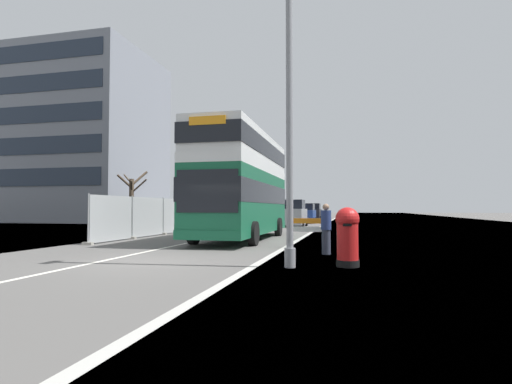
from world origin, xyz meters
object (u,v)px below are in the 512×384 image
Objects in this scene: double_decker_bus at (243,184)px; lamppost_foreground at (289,92)px; car_oncoming_near at (294,214)px; car_receding_far at (313,212)px; car_receding_mid at (305,214)px; red_pillar_postbox at (347,234)px; pedestrian_at_kerb at (326,229)px; roadworks_barrier at (307,230)px.

lamppost_foreground is at bearing -67.41° from double_decker_bus.
double_decker_bus is at bearing -92.13° from car_oncoming_near.
car_receding_far is (0.52, 31.76, -1.71)m from double_decker_bus.
lamppost_foreground is at bearing -84.33° from car_receding_mid.
red_pillar_postbox is 2.82m from pedestrian_at_kerb.
roadworks_barrier is (-1.57, 4.88, -0.15)m from red_pillar_postbox.
red_pillar_postbox is at bearing 19.27° from lamppost_foreground.
double_decker_bus reaches higher than car_receding_mid.
car_oncoming_near is at bearing 87.87° from double_decker_bus.
double_decker_bus is 7.35m from pedestrian_at_kerb.
double_decker_bus is 14.49m from car_oncoming_near.
pedestrian_at_kerb is at bearing -82.23° from car_receding_mid.
double_decker_bus is 6.76× the size of red_pillar_postbox.
red_pillar_postbox is at bearing -78.60° from car_oncoming_near.
lamppost_foreground is 23.67m from car_oncoming_near.
car_oncoming_near is (-3.00, 17.81, 0.35)m from roadworks_barrier.
car_receding_mid is at bearing 97.77° from pedestrian_at_kerb.
car_oncoming_near is at bearing -90.16° from car_receding_mid.
car_receding_mid is (-2.98, 25.93, 0.25)m from roadworks_barrier.
pedestrian_at_kerb is at bearing -51.85° from double_decker_bus.
lamppost_foreground reaches higher than red_pillar_postbox.
lamppost_foreground is at bearing -102.58° from pedestrian_at_kerb.
double_decker_bus is 31.81m from car_receding_far.
roadworks_barrier is 0.36× the size of car_oncoming_near.
car_receding_far reaches higher than roadworks_barrier.
car_receding_mid reaches higher than red_pillar_postbox.
car_receding_far is (-3.02, 35.19, 0.31)m from roadworks_barrier.
roadworks_barrier is at bearing -83.45° from car_receding_mid.
lamppost_foreground reaches higher than roadworks_barrier.
car_receding_mid is at bearing 98.41° from red_pillar_postbox.
double_decker_bus reaches higher than car_receding_far.
car_oncoming_near reaches higher than red_pillar_postbox.
car_oncoming_near is 2.49× the size of pedestrian_at_kerb.
car_receding_far is at bearing 96.54° from red_pillar_postbox.
car_receding_far is at bearing 94.90° from roadworks_barrier.
roadworks_barrier is at bearing -80.44° from car_oncoming_near.
lamppost_foreground reaches higher than double_decker_bus.
red_pillar_postbox is at bearing -75.20° from pedestrian_at_kerb.
car_oncoming_near is 8.12m from car_receding_mid.
roadworks_barrier is at bearing -85.10° from car_receding_far.
double_decker_bus is 6.26× the size of pedestrian_at_kerb.
car_receding_far is 2.35× the size of pedestrian_at_kerb.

